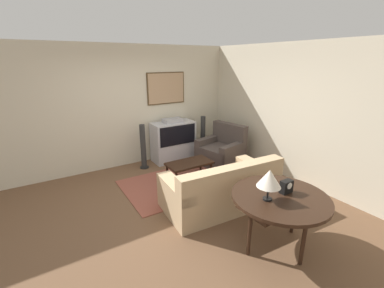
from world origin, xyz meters
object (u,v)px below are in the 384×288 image
object	(u,v)px
armchair	(222,152)
speaker_tower_left	(143,148)
table_lamp	(269,179)
coffee_table	(189,165)
console_table	(280,200)
tv	(173,141)
speaker_tower_right	(203,137)
mantel_clock	(286,187)
couch	(221,190)

from	to	relation	value
armchair	speaker_tower_left	distance (m)	1.81
table_lamp	coffee_table	bearing A→B (deg)	83.92
console_table	speaker_tower_left	xyz separation A→B (m)	(-0.50, 3.37, -0.20)
tv	speaker_tower_left	xyz separation A→B (m)	(-0.81, -0.09, -0.01)
armchair	speaker_tower_right	size ratio (longest dim) A/B	1.04
armchair	console_table	xyz separation A→B (m)	(-1.13, -2.60, 0.37)
tv	speaker_tower_left	bearing A→B (deg)	-173.71
mantel_clock	speaker_tower_right	world-z (taller)	speaker_tower_right
couch	table_lamp	world-z (taller)	table_lamp
couch	armchair	bearing A→B (deg)	-124.42
speaker_tower_left	speaker_tower_right	xyz separation A→B (m)	(1.62, 0.00, 0.00)
table_lamp	speaker_tower_left	bearing A→B (deg)	94.86
couch	console_table	xyz separation A→B (m)	(0.02, -1.16, 0.38)
speaker_tower_right	console_table	bearing A→B (deg)	-108.37
console_table	tv	bearing A→B (deg)	84.88
coffee_table	mantel_clock	bearing A→B (deg)	-87.34
mantel_clock	speaker_tower_right	bearing A→B (deg)	73.42
armchair	speaker_tower_right	world-z (taller)	speaker_tower_right
speaker_tower_right	armchair	bearing A→B (deg)	-89.26
coffee_table	console_table	world-z (taller)	console_table
tv	mantel_clock	size ratio (longest dim) A/B	6.18
armchair	tv	bearing A→B (deg)	-148.32
console_table	table_lamp	distance (m)	0.41
armchair	console_table	distance (m)	2.86
speaker_tower_left	coffee_table	bearing A→B (deg)	-65.45
tv	table_lamp	xyz separation A→B (m)	(-0.53, -3.44, 0.54)
coffee_table	console_table	size ratio (longest dim) A/B	0.74
coffee_table	table_lamp	world-z (taller)	table_lamp
table_lamp	mantel_clock	xyz separation A→B (m)	(0.34, -0.00, -0.20)
speaker_tower_right	tv	bearing A→B (deg)	173.71
coffee_table	speaker_tower_right	size ratio (longest dim) A/B	0.89
couch	console_table	size ratio (longest dim) A/B	1.58
armchair	speaker_tower_right	xyz separation A→B (m)	(-0.01, 0.77, 0.17)
coffee_table	mantel_clock	distance (m)	2.26
armchair	coffee_table	world-z (taller)	armchair
couch	console_table	distance (m)	1.22
couch	coffee_table	bearing A→B (deg)	-87.95
mantel_clock	tv	bearing A→B (deg)	86.88
couch	coffee_table	world-z (taller)	couch
couch	speaker_tower_right	xyz separation A→B (m)	(1.14, 2.22, 0.18)
coffee_table	speaker_tower_left	xyz separation A→B (m)	(-0.52, 1.14, 0.12)
tv	couch	bearing A→B (deg)	-98.06
speaker_tower_left	speaker_tower_right	world-z (taller)	same
table_lamp	mantel_clock	bearing A→B (deg)	-0.14
tv	speaker_tower_left	size ratio (longest dim) A/B	1.02
couch	speaker_tower_left	world-z (taller)	speaker_tower_left
couch	table_lamp	distance (m)	1.36
tv	table_lamp	size ratio (longest dim) A/B	2.63
couch	mantel_clock	bearing A→B (deg)	100.96
couch	console_table	bearing A→B (deg)	94.79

